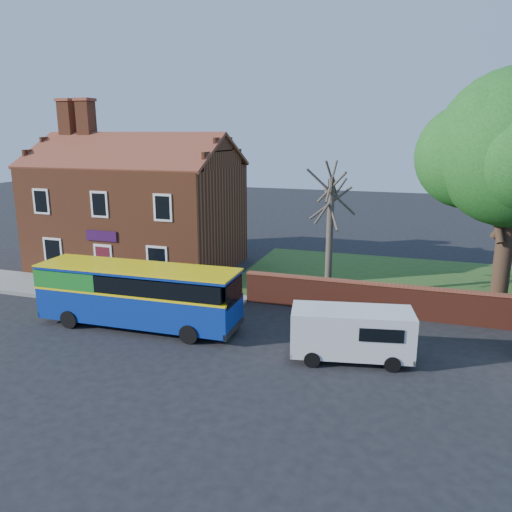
% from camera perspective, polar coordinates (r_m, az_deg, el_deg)
% --- Properties ---
extents(ground, '(120.00, 120.00, 0.00)m').
position_cam_1_polar(ground, '(20.97, -12.65, -10.41)').
color(ground, black).
rests_on(ground, ground).
extents(pavement, '(18.00, 3.50, 0.12)m').
position_cam_1_polar(pavement, '(29.15, -18.79, -3.73)').
color(pavement, gray).
rests_on(pavement, ground).
extents(kerb, '(18.00, 0.15, 0.14)m').
position_cam_1_polar(kerb, '(27.85, -20.93, -4.70)').
color(kerb, slate).
rests_on(kerb, ground).
extents(grass_strip, '(26.00, 12.00, 0.04)m').
position_cam_1_polar(grass_strip, '(30.62, 22.90, -3.34)').
color(grass_strip, '#426B28').
rests_on(grass_strip, ground).
extents(shop_building, '(12.30, 8.13, 10.50)m').
position_cam_1_polar(shop_building, '(33.03, -13.33, 4.64)').
color(shop_building, brown).
rests_on(shop_building, ground).
extents(boundary_wall, '(22.00, 0.38, 1.60)m').
position_cam_1_polar(boundary_wall, '(24.69, 24.06, -5.53)').
color(boundary_wall, maroon).
rests_on(boundary_wall, ground).
extents(bus, '(9.20, 2.54, 2.79)m').
position_cam_1_polar(bus, '(23.00, -13.95, -4.04)').
color(bus, navy).
rests_on(bus, ground).
extents(van_near, '(4.83, 2.64, 2.01)m').
position_cam_1_polar(van_near, '(19.59, 10.91, -8.53)').
color(van_near, silver).
rests_on(van_near, ground).
extents(bare_tree, '(2.55, 3.04, 6.81)m').
position_cam_1_polar(bare_tree, '(26.27, 8.43, 2.74)').
color(bare_tree, '#4C4238').
rests_on(bare_tree, ground).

